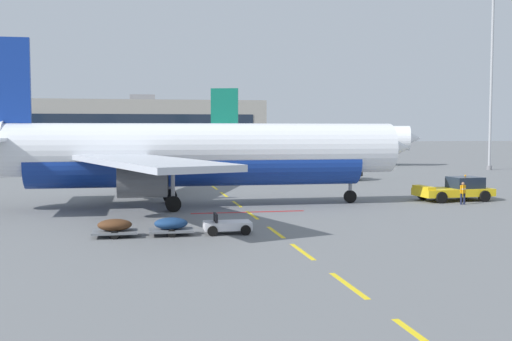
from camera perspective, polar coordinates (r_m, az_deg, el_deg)
The scene contains 10 objects.
ground at distance 67.90m, azimuth 15.01°, elevation -1.21°, with size 400.00×400.00×0.00m, color slate.
apron_paint_markings at distance 58.57m, azimuth -3.37°, elevation -1.87°, with size 8.00×95.29×0.01m.
airliner_foreground at distance 46.95m, azimuth -6.00°, elevation 1.53°, with size 34.69×34.63×12.20m.
pushback_tug at distance 53.28m, azimuth 17.67°, elevation -1.64°, with size 6.16×3.49×2.08m.
airliner_mid_left at distance 99.49m, azimuth 4.77°, elevation 2.76°, with size 34.00×32.89×12.19m.
fuel_service_truck at distance 71.73m, azimuth 6.56°, elevation 0.48°, with size 7.19×5.80×3.14m.
baggage_train at distance 34.68m, azimuth -7.66°, elevation -4.99°, with size 8.61×1.60×1.14m.
ground_crew_worker at distance 50.65m, azimuth 18.25°, elevation -1.84°, with size 0.63×0.48×1.72m.
apron_light_mast_far at distance 94.18m, azimuth 20.61°, elevation 9.39°, with size 1.80×1.80×24.60m.
terminal_satellite at distance 157.10m, azimuth -14.71°, elevation 3.87°, with size 81.42×24.70×13.96m.
Camera 1 is at (10.19, -20.72, 5.85)m, focal length 44.10 mm.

